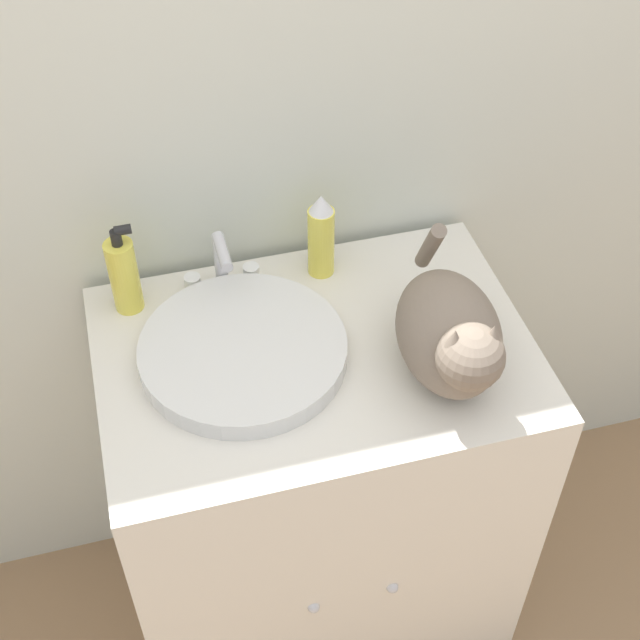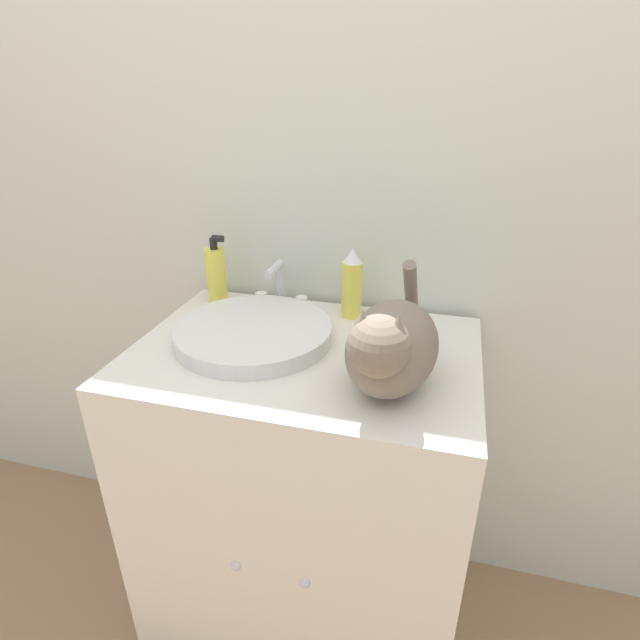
# 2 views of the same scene
# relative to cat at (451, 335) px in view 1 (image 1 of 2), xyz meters

# --- Properties ---
(wall_back) EXTENTS (6.00, 0.05, 2.50)m
(wall_back) POSITION_rel_cat_xyz_m (-0.21, 0.43, 0.25)
(wall_back) COLOR silver
(wall_back) RESTS_ON ground_plane
(vanity_cabinet) EXTENTS (0.79, 0.57, 0.90)m
(vanity_cabinet) POSITION_rel_cat_xyz_m (-0.21, 0.11, -0.55)
(vanity_cabinet) COLOR silver
(vanity_cabinet) RESTS_ON ground_plane
(sink_basin) EXTENTS (0.37, 0.37, 0.04)m
(sink_basin) POSITION_rel_cat_xyz_m (-0.34, 0.13, -0.08)
(sink_basin) COLOR silver
(sink_basin) RESTS_ON vanity_cabinet
(faucet) EXTENTS (0.15, 0.11, 0.14)m
(faucet) POSITION_rel_cat_xyz_m (-0.34, 0.32, -0.04)
(faucet) COLOR silver
(faucet) RESTS_ON vanity_cabinet
(cat) EXTENTS (0.20, 0.37, 0.23)m
(cat) POSITION_rel_cat_xyz_m (0.00, 0.00, 0.00)
(cat) COLOR #7A6B5B
(cat) RESTS_ON vanity_cabinet
(soap_bottle) EXTENTS (0.06, 0.05, 0.19)m
(soap_bottle) POSITION_rel_cat_xyz_m (-0.52, 0.32, -0.02)
(soap_bottle) COLOR #EADB4C
(soap_bottle) RESTS_ON vanity_cabinet
(spray_bottle) EXTENTS (0.05, 0.05, 0.18)m
(spray_bottle) POSITION_rel_cat_xyz_m (-0.14, 0.32, -0.01)
(spray_bottle) COLOR #EADB4C
(spray_bottle) RESTS_ON vanity_cabinet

